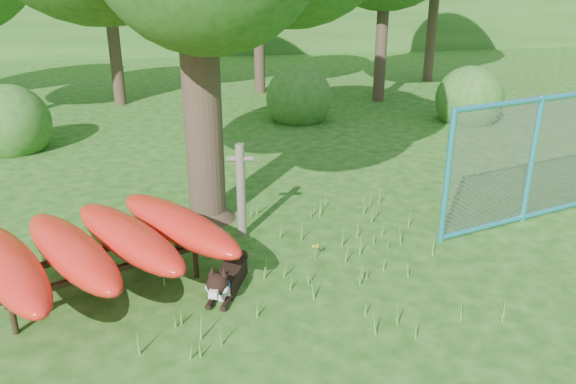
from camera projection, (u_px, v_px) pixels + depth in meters
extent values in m
plane|color=#1A490E|center=(290.00, 303.00, 6.92)|extent=(80.00, 80.00, 0.00)
cylinder|color=#36291D|center=(201.00, 77.00, 8.46)|extent=(0.75, 0.75, 4.67)
cone|color=#36291D|center=(208.00, 205.00, 9.23)|extent=(1.12, 1.12, 0.47)
cylinder|color=#36291D|center=(236.00, 33.00, 8.17)|extent=(1.33, 0.24, 0.99)
cylinder|color=#36291D|center=(169.00, 5.00, 8.31)|extent=(0.86, 0.90, 0.95)
cylinder|color=brown|center=(241.00, 191.00, 8.43)|extent=(0.15, 0.15, 1.48)
cylinder|color=brown|center=(240.00, 159.00, 8.24)|extent=(0.40, 0.13, 0.08)
cylinder|color=black|center=(13.00, 317.00, 6.27)|extent=(0.09, 0.09, 0.43)
cylinder|color=black|center=(196.00, 263.00, 7.44)|extent=(0.09, 0.09, 0.43)
cylinder|color=black|center=(4.00, 293.00, 6.73)|extent=(0.09, 0.09, 0.43)
cylinder|color=black|center=(177.00, 246.00, 7.90)|extent=(0.09, 0.09, 0.43)
cube|color=black|center=(110.00, 271.00, 6.77)|extent=(2.40, 1.08, 0.07)
cube|color=black|center=(95.00, 252.00, 7.23)|extent=(2.40, 1.08, 0.07)
ellipsoid|color=red|center=(9.00, 267.00, 6.37)|extent=(1.72, 2.57, 0.41)
ellipsoid|color=red|center=(71.00, 251.00, 6.73)|extent=(1.79, 2.55, 0.41)
ellipsoid|color=red|center=(127.00, 237.00, 7.09)|extent=(1.85, 2.52, 0.41)
ellipsoid|color=red|center=(178.00, 224.00, 7.45)|extent=(1.92, 2.49, 0.41)
cube|color=black|center=(230.00, 277.00, 7.27)|extent=(0.53, 0.78, 0.25)
cube|color=white|center=(223.00, 290.00, 6.98)|extent=(0.27, 0.22, 0.23)
sphere|color=black|center=(217.00, 284.00, 6.74)|extent=(0.27, 0.27, 0.27)
cube|color=white|center=(214.00, 293.00, 6.64)|extent=(0.15, 0.17, 0.09)
sphere|color=white|center=(210.00, 287.00, 6.75)|extent=(0.13, 0.13, 0.13)
sphere|color=white|center=(224.00, 289.00, 6.72)|extent=(0.13, 0.13, 0.13)
cone|color=black|center=(212.00, 271.00, 6.74)|extent=(0.14, 0.15, 0.13)
cone|color=black|center=(224.00, 272.00, 6.71)|extent=(0.11, 0.13, 0.13)
cylinder|color=black|center=(212.00, 301.00, 6.88)|extent=(0.19, 0.32, 0.07)
cylinder|color=black|center=(227.00, 302.00, 6.85)|extent=(0.19, 0.32, 0.07)
sphere|color=black|center=(242.00, 256.00, 7.58)|extent=(0.17, 0.17, 0.17)
torus|color=#1754B0|center=(220.00, 285.00, 6.84)|extent=(0.27, 0.17, 0.26)
cylinder|color=#29A6BF|center=(447.00, 177.00, 8.13)|extent=(0.11, 0.11, 2.07)
cylinder|color=#29A6BF|center=(532.00, 161.00, 8.85)|extent=(0.11, 0.11, 2.07)
cylinder|color=#29A6BF|center=(542.00, 99.00, 8.49)|extent=(3.34, 1.01, 0.08)
cylinder|color=#29A6BF|center=(522.00, 217.00, 9.21)|extent=(3.34, 1.01, 0.08)
plane|color=gray|center=(532.00, 161.00, 8.85)|extent=(3.32, 0.93, 3.45)
cylinder|color=#538E2E|center=(315.00, 252.00, 7.97)|extent=(0.02, 0.02, 0.19)
sphere|color=gold|center=(315.00, 246.00, 7.94)|extent=(0.03, 0.03, 0.03)
sphere|color=gold|center=(317.00, 245.00, 7.96)|extent=(0.03, 0.03, 0.03)
sphere|color=gold|center=(313.00, 246.00, 7.96)|extent=(0.03, 0.03, 0.03)
sphere|color=gold|center=(317.00, 247.00, 7.92)|extent=(0.03, 0.03, 0.03)
sphere|color=gold|center=(314.00, 247.00, 7.91)|extent=(0.03, 0.03, 0.03)
cylinder|color=#36291D|center=(111.00, 16.00, 16.40)|extent=(0.36, 0.36, 5.25)
cylinder|color=#36291D|center=(259.00, 34.00, 18.36)|extent=(0.36, 0.36, 3.85)
cylinder|color=#36291D|center=(382.00, 23.00, 16.98)|extent=(0.36, 0.36, 4.76)
cylinder|color=#36291D|center=(433.00, 13.00, 20.22)|extent=(0.36, 0.36, 4.90)
sphere|color=#295E1E|center=(15.00, 150.00, 12.90)|extent=(1.80, 1.80, 1.80)
sphere|color=#295E1E|center=(467.00, 121.00, 15.37)|extent=(1.80, 1.80, 1.80)
sphere|color=#295E1E|center=(299.00, 120.00, 15.50)|extent=(1.80, 1.80, 1.80)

